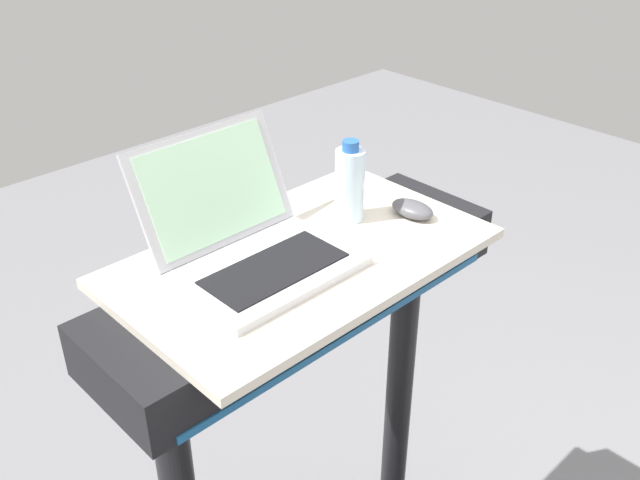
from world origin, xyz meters
The scene contains 4 objects.
desk_board centered at (0.00, 0.70, 1.20)m, with size 0.74×0.44×0.02m, color beige.
laptop centered at (-0.10, 0.74, 1.26)m, with size 0.33×0.33×0.23m.
computer_mouse centered at (0.27, 0.65, 1.23)m, with size 0.06×0.10×0.03m, color #4C4C51.
water_bottle centered at (0.17, 0.73, 1.29)m, with size 0.06×0.06×0.18m.
Camera 1 is at (-0.81, -0.20, 1.95)m, focal length 40.45 mm.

